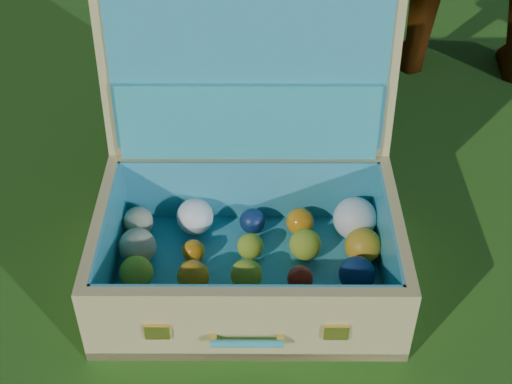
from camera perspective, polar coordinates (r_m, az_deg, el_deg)
The scene contains 3 objects.
ground at distance 1.53m, azimuth 5.12°, elevation -7.04°, with size 60.00×60.00×0.00m, color #215114.
stray_ball at distance 1.46m, azimuth -11.16°, elevation -8.82°, with size 0.07×0.07×0.07m, color teal.
suitcase at distance 1.46m, azimuth -0.50°, elevation -0.50°, with size 0.69×0.59×0.59m.
Camera 1 is at (0.07, -1.04, 1.11)m, focal length 50.00 mm.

